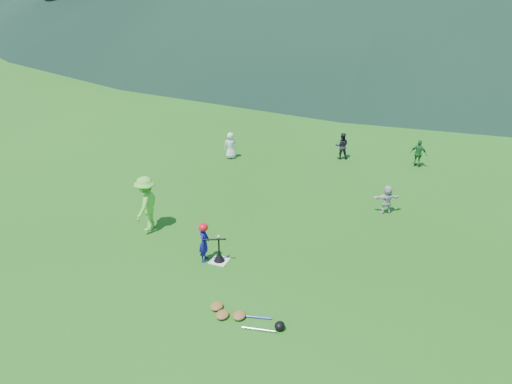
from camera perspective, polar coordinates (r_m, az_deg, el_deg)
ground at (r=13.15m, az=-4.20°, el=-7.87°), size 120.00×120.00×0.00m
home_plate at (r=13.14m, az=-4.20°, el=-7.83°), size 0.45×0.45×0.02m
baseball at (r=12.76m, az=-4.31°, el=-5.09°), size 0.08×0.08×0.08m
batter_child at (r=12.94m, az=-5.95°, el=-5.78°), size 0.33×0.43×1.05m
adult_coach at (r=14.52m, az=-12.42°, el=-1.32°), size 0.77×1.14×1.64m
fielder_a at (r=19.53m, az=-2.93°, el=5.32°), size 0.60×0.53×1.04m
fielder_b at (r=19.75m, az=9.78°, el=5.22°), size 0.60×0.53×1.05m
fielder_c at (r=19.64m, az=18.09°, el=4.19°), size 0.65×0.38×1.05m
fielder_d at (r=15.77m, az=14.74°, el=-0.82°), size 0.88×0.63×0.92m
batting_tee at (r=13.08m, az=-4.22°, el=-7.40°), size 0.30×0.30×0.68m
batter_gear at (r=12.72m, az=-5.94°, el=-4.16°), size 0.72×0.29×0.41m
equipment_pile at (r=11.24m, az=-1.95°, el=-13.94°), size 1.80×0.59×0.19m
outfield_fence at (r=38.67m, az=15.09°, el=14.79°), size 70.07×0.08×1.33m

